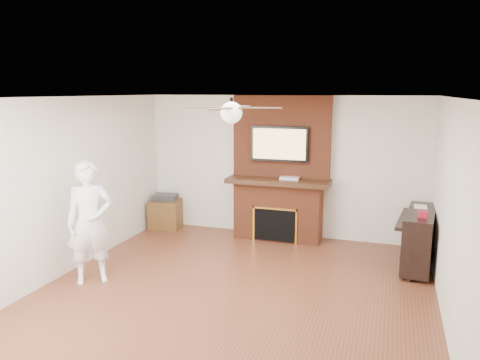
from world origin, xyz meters
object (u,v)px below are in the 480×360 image
(side_table, at_px, (166,212))
(fireplace, at_px, (279,183))
(person, at_px, (90,223))
(piano, at_px, (419,238))

(side_table, bearing_deg, fireplace, -8.47)
(side_table, bearing_deg, person, -95.14)
(fireplace, distance_m, piano, 2.48)
(person, bearing_deg, fireplace, 15.80)
(side_table, relative_size, piano, 0.48)
(side_table, bearing_deg, piano, -19.24)
(fireplace, bearing_deg, side_table, -178.25)
(person, height_order, side_table, person)
(piano, bearing_deg, fireplace, 167.88)
(person, relative_size, piano, 1.24)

